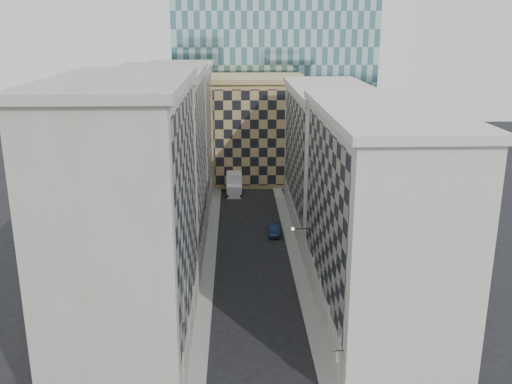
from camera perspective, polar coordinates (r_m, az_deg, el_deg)
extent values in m
cube|color=gray|center=(69.91, -4.67, -6.81)|extent=(1.50, 100.00, 0.15)
cube|color=gray|center=(70.20, 3.99, -6.69)|extent=(1.50, 100.00, 0.15)
cube|color=gray|center=(48.80, -12.68, -3.27)|extent=(10.00, 22.00, 23.00)
cube|color=gray|center=(47.66, -7.02, -1.55)|extent=(0.25, 19.36, 18.00)
cube|color=gray|center=(52.30, -6.66, -13.52)|extent=(0.45, 21.12, 3.20)
cube|color=gray|center=(46.26, -13.61, 10.69)|extent=(10.80, 22.80, 0.70)
cylinder|color=gray|center=(45.05, -7.72, -18.09)|extent=(0.90, 0.90, 4.40)
cylinder|color=gray|center=(49.65, -7.11, -14.50)|extent=(0.90, 0.90, 4.40)
cylinder|color=gray|center=(54.42, -6.62, -11.52)|extent=(0.90, 0.90, 4.40)
cylinder|color=gray|center=(59.32, -6.22, -9.03)|extent=(0.90, 0.90, 4.40)
cube|color=gray|center=(69.78, -9.50, 2.44)|extent=(10.00, 22.00, 22.00)
cube|color=gray|center=(68.97, -5.52, 3.71)|extent=(0.25, 19.36, 17.00)
cube|color=gray|center=(72.16, -5.35, -4.76)|extent=(0.45, 21.12, 3.20)
cube|color=gray|center=(67.97, -9.95, 11.76)|extent=(10.80, 22.80, 0.70)
cylinder|color=gray|center=(64.32, -5.89, -6.92)|extent=(0.90, 0.90, 4.40)
cylinder|color=gray|center=(69.39, -5.61, -5.12)|extent=(0.90, 0.90, 4.40)
cylinder|color=gray|center=(74.52, -5.37, -3.57)|extent=(0.90, 0.90, 4.40)
cylinder|color=gray|center=(79.71, -5.15, -2.21)|extent=(0.90, 0.90, 4.40)
cube|color=gray|center=(91.24, -7.79, 5.49)|extent=(10.00, 22.00, 21.00)
cube|color=gray|center=(90.62, -4.73, 6.48)|extent=(0.25, 19.36, 16.00)
cube|color=gray|center=(92.98, -4.63, 0.15)|extent=(0.45, 21.12, 3.20)
cube|color=gray|center=(89.84, -8.06, 12.30)|extent=(10.80, 22.80, 0.70)
cylinder|color=gray|center=(84.93, -4.97, -1.02)|extent=(0.90, 0.90, 4.40)
cylinder|color=gray|center=(90.18, -4.81, 0.03)|extent=(0.90, 0.90, 4.40)
cylinder|color=gray|center=(95.47, -4.66, 0.96)|extent=(0.90, 0.90, 4.40)
cylinder|color=gray|center=(100.77, -4.53, 1.80)|extent=(0.90, 0.90, 4.40)
cube|color=beige|center=(53.81, 11.97, -3.04)|extent=(10.00, 26.00, 20.00)
cube|color=gray|center=(52.37, 6.87, -1.61)|extent=(0.25, 22.88, 15.00)
cube|color=beige|center=(56.22, 6.61, -11.24)|extent=(0.45, 24.96, 3.20)
cube|color=beige|center=(51.35, 12.65, 7.91)|extent=(10.80, 26.80, 0.70)
cylinder|color=beige|center=(47.10, 8.75, -16.44)|extent=(0.90, 0.90, 4.40)
cylinder|color=beige|center=(51.46, 7.67, -13.32)|extent=(0.90, 0.90, 4.40)
cylinder|color=beige|center=(55.97, 6.78, -10.69)|extent=(0.90, 0.90, 4.40)
cylinder|color=beige|center=(60.59, 6.04, -8.46)|extent=(0.90, 0.90, 4.40)
cylinder|color=beige|center=(65.29, 5.41, -6.54)|extent=(0.90, 0.90, 4.40)
cube|color=beige|center=(79.35, 7.36, 3.12)|extent=(10.00, 28.00, 19.00)
cube|color=gray|center=(78.37, 3.87, 4.17)|extent=(0.25, 24.64, 14.00)
cube|color=beige|center=(80.90, 3.80, -2.35)|extent=(0.45, 26.88, 3.20)
cube|color=beige|center=(77.69, 7.63, 10.20)|extent=(10.80, 28.80, 0.70)
cube|color=tan|center=(103.92, 0.12, 6.14)|extent=(16.00, 14.00, 18.00)
cube|color=tan|center=(96.95, 0.28, 5.39)|extent=(15.20, 0.25, 16.50)
cube|color=tan|center=(102.65, 0.12, 11.31)|extent=(16.80, 14.80, 0.80)
cube|color=#2C2722|center=(116.97, -1.14, 9.77)|extent=(6.00, 6.00, 28.00)
cube|color=#2C2722|center=(116.18, -1.18, 16.99)|extent=(7.00, 7.00, 1.40)
cylinder|color=gray|center=(43.10, -7.25, -10.79)|extent=(0.10, 2.33, 2.33)
cylinder|color=gray|center=(46.68, -6.83, -8.54)|extent=(0.10, 2.33, 2.33)
cylinder|color=black|center=(62.38, 4.53, -3.69)|extent=(1.80, 0.08, 0.08)
sphere|color=#FFE5B2|center=(62.29, 3.71, -3.70)|extent=(0.36, 0.36, 0.36)
cube|color=silver|center=(94.59, -2.19, 0.11)|extent=(2.47, 2.69, 2.02)
cube|color=silver|center=(97.20, -2.20, 1.00)|extent=(2.58, 4.03, 3.47)
cylinder|color=black|center=(93.89, -2.87, -0.35)|extent=(0.34, 1.01, 1.01)
cylinder|color=black|center=(93.88, -1.51, -0.34)|extent=(0.34, 1.01, 1.01)
cylinder|color=black|center=(98.83, -2.84, 0.51)|extent=(0.34, 1.01, 1.01)
cylinder|color=black|center=(98.83, -1.54, 0.53)|extent=(0.34, 1.01, 1.01)
imported|color=#11213E|center=(77.89, 1.82, -3.74)|extent=(1.78, 4.55, 1.47)
cylinder|color=black|center=(44.57, 8.27, -15.44)|extent=(0.83, 0.13, 0.06)
cube|color=beige|center=(44.76, 7.99, -15.90)|extent=(0.12, 0.73, 0.72)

